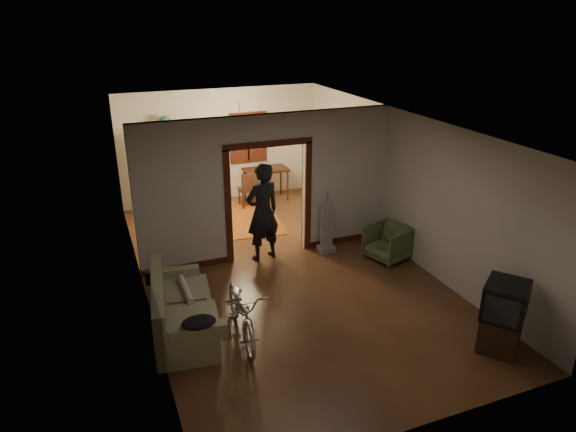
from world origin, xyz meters
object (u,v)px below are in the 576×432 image
armchair (388,243)px  person (263,212)px  desk (266,185)px  bicycle (242,310)px  locker (169,170)px  sofa (183,304)px

armchair → person: person is taller
desk → bicycle: bearing=-124.4°
armchair → locker: size_ratio=0.38×
sofa → armchair: 4.27m
sofa → locker: size_ratio=0.97×
armchair → locker: locker is taller
bicycle → person: bearing=68.4°
desk → person: bearing=-121.9°
bicycle → locker: bearing=94.9°
locker → sofa: bearing=-99.7°
sofa → armchair: (4.16, 0.96, -0.10)m
sofa → bicycle: 0.90m
armchair → desk: desk is taller
person → locker: 3.58m
sofa → desk: bearing=65.8°
armchair → locker: bearing=-158.2°
locker → desk: bearing=-7.9°
bicycle → person: 2.66m
locker → armchair: bearing=-53.2°
armchair → person: size_ratio=0.39×
sofa → person: 2.72m
person → desk: (1.16, 3.13, -0.56)m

